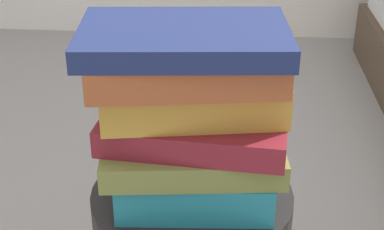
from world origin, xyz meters
The scene contains 6 objects.
book_teal centered at (0.01, 0.00, 0.46)m, with size 0.24×0.19×0.06m, color #1E727F.
book_olive centered at (0.00, 0.01, 0.52)m, with size 0.28×0.21×0.04m, color olive.
book_maroon centered at (0.01, -0.01, 0.56)m, with size 0.28×0.16×0.04m, color maroon.
book_ochre centered at (0.00, 0.01, 0.61)m, with size 0.27×0.15×0.06m, color #B7842D.
book_rust centered at (-0.01, 0.00, 0.66)m, with size 0.28×0.19×0.05m, color #994723.
book_navy centered at (-0.01, -0.01, 0.70)m, with size 0.30×0.19×0.03m, color #19234C.
Camera 1 is at (0.07, -0.80, 1.00)m, focal length 55.43 mm.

